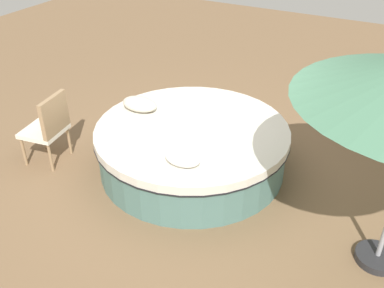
% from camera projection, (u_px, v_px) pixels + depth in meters
% --- Properties ---
extents(ground_plane, '(16.00, 16.00, 0.00)m').
position_uv_depth(ground_plane, '(192.00, 167.00, 5.88)').
color(ground_plane, brown).
extents(round_bed, '(2.50, 2.50, 0.61)m').
position_uv_depth(round_bed, '(192.00, 147.00, 5.72)').
color(round_bed, '#4C726B').
rests_on(round_bed, ground_plane).
extents(throw_pillow_0, '(0.51, 0.32, 0.18)m').
position_uv_depth(throw_pillow_0, '(140.00, 104.00, 5.92)').
color(throw_pillow_0, beige).
rests_on(throw_pillow_0, round_bed).
extents(throw_pillow_1, '(0.43, 0.30, 0.18)m').
position_uv_depth(throw_pillow_1, '(183.00, 157.00, 4.83)').
color(throw_pillow_1, white).
rests_on(throw_pillow_1, round_bed).
extents(patio_chair, '(0.57, 0.59, 0.98)m').
position_uv_depth(patio_chair, '(49.00, 125.00, 5.73)').
color(patio_chair, '#997A56').
rests_on(patio_chair, ground_plane).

